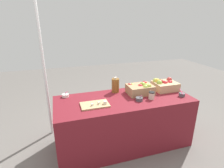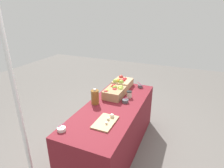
{
  "view_description": "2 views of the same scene",
  "coord_description": "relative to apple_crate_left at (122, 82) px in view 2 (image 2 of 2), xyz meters",
  "views": [
    {
      "loc": [
        -0.84,
        -2.1,
        1.76
      ],
      "look_at": [
        -0.19,
        -0.03,
        0.99
      ],
      "focal_mm": 28.39,
      "sensor_mm": 36.0,
      "label": 1
    },
    {
      "loc": [
        -2.19,
        -0.93,
        2.03
      ],
      "look_at": [
        0.12,
        0.07,
        1.02
      ],
      "focal_mm": 30.09,
      "sensor_mm": 36.0,
      "label": 2
    }
  ],
  "objects": [
    {
      "name": "ground_plane",
      "position": [
        -0.72,
        -0.13,
        -0.82
      ],
      "size": [
        10.0,
        10.0,
        0.0
      ],
      "primitive_type": "plane",
      "color": "slate"
    },
    {
      "name": "table",
      "position": [
        -0.72,
        -0.13,
        -0.45
      ],
      "size": [
        1.9,
        0.76,
        0.74
      ],
      "primitive_type": "cube",
      "color": "maroon",
      "rests_on": "ground_plane"
    },
    {
      "name": "apple_crate_left",
      "position": [
        0.0,
        0.0,
        0.0
      ],
      "size": [
        0.35,
        0.29,
        0.17
      ],
      "color": "tan",
      "rests_on": "table"
    },
    {
      "name": "apple_crate_middle",
      "position": [
        -0.43,
        -0.03,
        0.0
      ],
      "size": [
        0.37,
        0.27,
        0.18
      ],
      "color": "tan",
      "rests_on": "table"
    },
    {
      "name": "cutting_board_front",
      "position": [
        -1.15,
        -0.22,
        -0.07
      ],
      "size": [
        0.36,
        0.23,
        0.06
      ],
      "color": "tan",
      "rests_on": "table"
    },
    {
      "name": "sample_bowl_near",
      "position": [
        0.09,
        -0.31,
        -0.05
      ],
      "size": [
        0.09,
        0.1,
        0.1
      ],
      "color": "#4C4C51",
      "rests_on": "table"
    },
    {
      "name": "sample_bowl_mid",
      "position": [
        -0.55,
        -0.26,
        -0.06
      ],
      "size": [
        0.1,
        0.1,
        0.09
      ],
      "color": "#4C4C51",
      "rests_on": "table"
    },
    {
      "name": "sample_bowl_far",
      "position": [
        -1.5,
        0.17,
        -0.06
      ],
      "size": [
        0.1,
        0.1,
        0.09
      ],
      "color": "silver",
      "rests_on": "table"
    },
    {
      "name": "cider_jug",
      "position": [
        -0.76,
        0.13,
        0.03
      ],
      "size": [
        0.11,
        0.11,
        0.23
      ],
      "color": "brown",
      "rests_on": "table"
    },
    {
      "name": "coffee_cup",
      "position": [
        -0.37,
        -0.26,
        -0.03
      ],
      "size": [
        0.08,
        0.08,
        0.1
      ],
      "color": "beige",
      "rests_on": "table"
    },
    {
      "name": "tent_pole",
      "position": [
        -1.76,
        0.47,
        0.32
      ],
      "size": [
        0.04,
        0.04,
        2.28
      ],
      "primitive_type": "cylinder",
      "color": "white",
      "rests_on": "ground_plane"
    }
  ]
}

